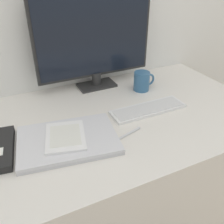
% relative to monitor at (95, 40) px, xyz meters
% --- Properties ---
extents(desk, '(1.34, 0.76, 0.74)m').
position_rel_monitor_xyz_m(desk, '(-0.06, -0.30, -0.61)').
color(desk, silver).
rests_on(desk, ground_plane).
extents(monitor, '(0.58, 0.11, 0.45)m').
position_rel_monitor_xyz_m(monitor, '(0.00, 0.00, 0.00)').
color(monitor, '#262626').
rests_on(monitor, desk).
extents(keyboard, '(0.34, 0.10, 0.01)m').
position_rel_monitor_xyz_m(keyboard, '(0.11, -0.33, -0.23)').
color(keyboard, silver).
rests_on(keyboard, desk).
extents(laptop, '(0.38, 0.30, 0.02)m').
position_rel_monitor_xyz_m(laptop, '(-0.27, -0.39, -0.23)').
color(laptop, '#BCBCC1').
rests_on(laptop, desk).
extents(ereader, '(0.18, 0.21, 0.01)m').
position_rel_monitor_xyz_m(ereader, '(-0.28, -0.39, -0.21)').
color(ereader, white).
rests_on(ereader, laptop).
extents(coffee_mug, '(0.11, 0.08, 0.09)m').
position_rel_monitor_xyz_m(coffee_mug, '(0.19, -0.14, -0.19)').
color(coffee_mug, '#336089').
rests_on(coffee_mug, desk).
extents(pen, '(0.13, 0.04, 0.01)m').
position_rel_monitor_xyz_m(pen, '(-0.06, -0.45, -0.24)').
color(pen, silver).
rests_on(pen, desk).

